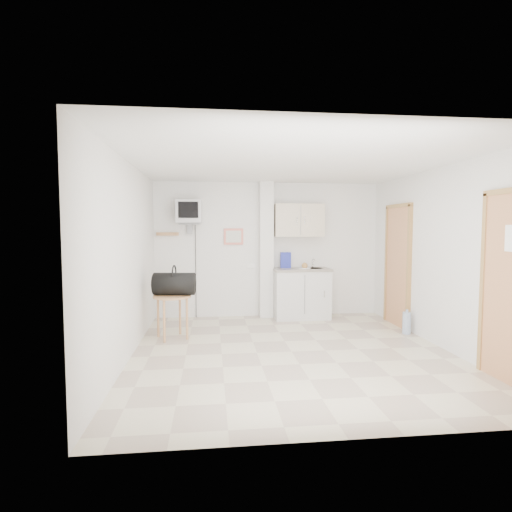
{
  "coord_description": "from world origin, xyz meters",
  "views": [
    {
      "loc": [
        -1.06,
        -5.17,
        1.66
      ],
      "look_at": [
        -0.41,
        0.6,
        1.25
      ],
      "focal_mm": 28.0,
      "sensor_mm": 36.0,
      "label": 1
    }
  ],
  "objects": [
    {
      "name": "duffel_bag",
      "position": [
        -1.62,
        0.88,
        0.82
      ],
      "size": [
        0.65,
        0.42,
        0.45
      ],
      "rotation": [
        0.0,
        0.0,
        -0.14
      ],
      "color": "black",
      "rests_on": "round_table"
    },
    {
      "name": "crt_television",
      "position": [
        -1.45,
        2.02,
        1.94
      ],
      "size": [
        0.44,
        0.45,
        2.15
      ],
      "color": "slate",
      "rests_on": "ground"
    },
    {
      "name": "kitchenette",
      "position": [
        0.57,
        2.0,
        0.8
      ],
      "size": [
        1.03,
        0.58,
        2.1
      ],
      "color": "silver",
      "rests_on": "ground"
    },
    {
      "name": "water_bottle",
      "position": [
        1.98,
        0.7,
        0.17
      ],
      "size": [
        0.13,
        0.13,
        0.38
      ],
      "color": "#98AAC9",
      "rests_on": "ground"
    },
    {
      "name": "ground",
      "position": [
        0.0,
        0.0,
        0.0
      ],
      "size": [
        4.5,
        4.5,
        0.0
      ],
      "primitive_type": "plane",
      "color": "beige",
      "rests_on": "ground"
    },
    {
      "name": "room_envelope",
      "position": [
        0.24,
        0.09,
        1.54
      ],
      "size": [
        4.24,
        4.54,
        2.55
      ],
      "color": "white",
      "rests_on": "ground"
    },
    {
      "name": "round_table",
      "position": [
        -1.65,
        0.85,
        0.55
      ],
      "size": [
        0.56,
        0.56,
        0.65
      ],
      "rotation": [
        0.0,
        0.0,
        -0.4
      ],
      "color": "#A36D48",
      "rests_on": "ground"
    }
  ]
}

